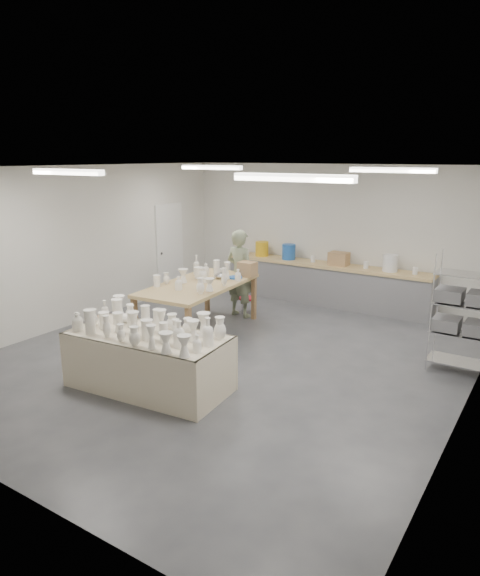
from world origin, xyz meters
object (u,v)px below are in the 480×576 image
Objects in this scene: drying_table at (149,358)px; red_stool at (247,299)px; work_table at (204,283)px; potter at (240,273)px.

red_stool is (-0.76, 3.78, -0.16)m from drying_table.
work_table is 6.08× the size of red_stool.
potter reaches higher than red_stool.
work_table is 1.44× the size of potter.
red_stool is (0.00, 0.27, -0.60)m from potter.
work_table is 1.53m from red_stool.
drying_table is 3.85m from red_stool.
red_stool is at bearing 82.90° from work_table.
drying_table is 3.61m from potter.
potter is 0.66m from red_stool.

